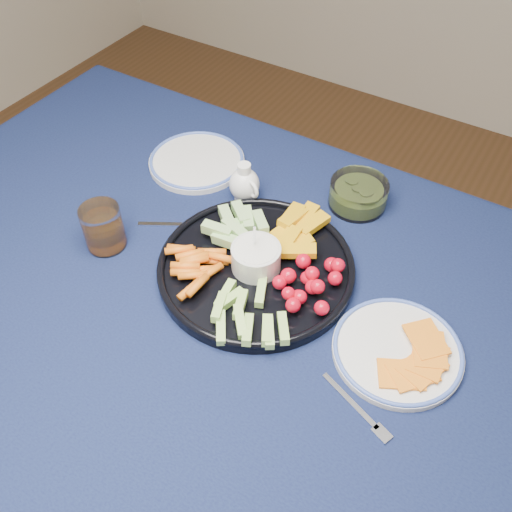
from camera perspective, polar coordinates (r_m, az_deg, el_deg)
The scene contains 9 objects.
dining_table at distance 1.12m, azimuth -1.56°, elevation -7.91°, with size 1.67×1.07×0.75m.
crudite_platter at distance 1.09m, azimuth -0.09°, elevation -0.80°, with size 0.38×0.38×0.12m.
creamer_pitcher at distance 1.23m, azimuth -1.14°, elevation 7.18°, with size 0.08×0.07×0.09m.
pickle_bowl at distance 1.25m, azimuth 10.17°, elevation 6.02°, with size 0.12×0.12×0.06m.
cheese_plate at distance 1.01m, azimuth 14.00°, elevation -9.05°, with size 0.22×0.22×0.03m.
juice_tumbler at distance 1.17m, azimuth -15.00°, elevation 2.57°, with size 0.08×0.08×0.09m.
fork_left at distance 1.20m, azimuth -7.06°, elevation 3.10°, with size 0.16×0.10×0.00m.
fork_right at distance 0.95m, azimuth 10.45°, elevation -15.10°, with size 0.14×0.06×0.00m.
side_plate_extra at distance 1.35m, azimuth -5.94°, elevation 9.43°, with size 0.22×0.22×0.02m.
Camera 1 is at (0.36, -0.53, 1.58)m, focal length 40.00 mm.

